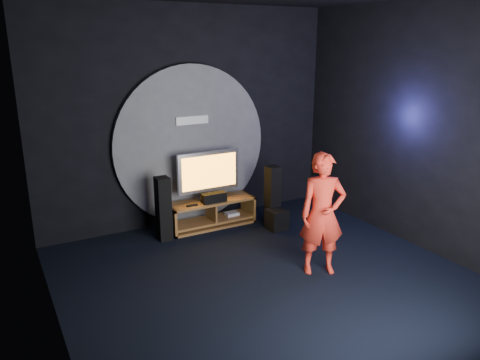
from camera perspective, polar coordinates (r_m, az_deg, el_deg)
name	(u,v)px	position (r m, az deg, el deg)	size (l,w,h in m)	color
floor	(271,281)	(6.09, 3.75, -12.19)	(5.00, 5.00, 0.00)	black
back_wall	(189,117)	(7.65, -6.19, 7.59)	(5.00, 0.04, 3.50)	black
front_wall	(463,211)	(3.71, 25.53, -3.46)	(5.00, 0.04, 3.50)	black
left_wall	(44,174)	(4.65, -22.79, 0.65)	(0.04, 5.00, 3.50)	black
right_wall	(422,128)	(7.12, 21.34, 5.92)	(0.04, 5.00, 3.50)	black
wall_disc_panel	(192,145)	(7.68, -5.92, 4.24)	(2.60, 0.11, 2.60)	#515156
media_console	(212,215)	(7.71, -3.48, -4.25)	(1.44, 0.45, 0.45)	olive
tv	(209,173)	(7.55, -3.84, 0.82)	(1.06, 0.22, 0.80)	#B0B0B7
center_speaker	(214,198)	(7.50, -3.21, -2.15)	(0.40, 0.15, 0.15)	black
remote	(192,205)	(7.37, -5.85, -3.10)	(0.18, 0.05, 0.02)	black
tower_speaker_left	(163,209)	(7.17, -9.32, -3.50)	(0.20, 0.22, 0.99)	black
tower_speaker_right	(273,195)	(7.71, 3.98, -1.88)	(0.20, 0.22, 0.99)	black
subwoofer	(277,219)	(7.61, 4.49, -4.81)	(0.30, 0.30, 0.33)	black
player	(322,214)	(6.08, 10.01, -4.13)	(0.59, 0.38, 1.61)	red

